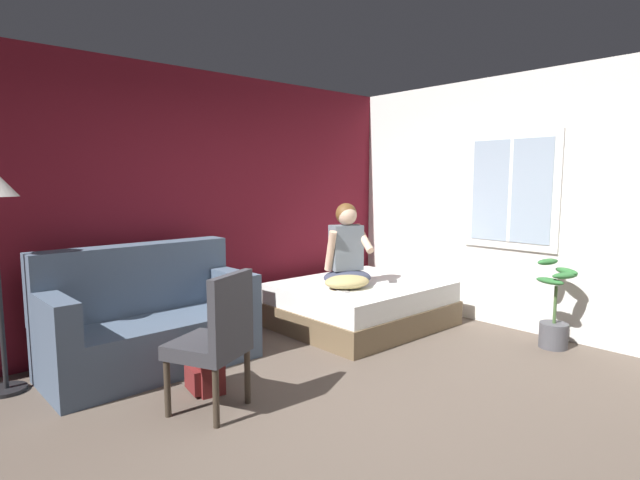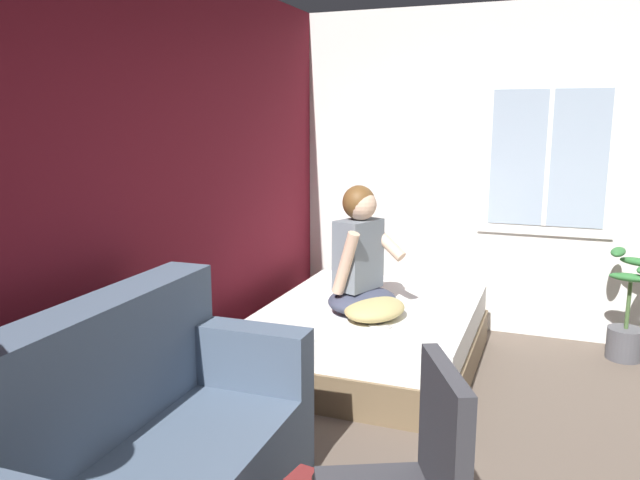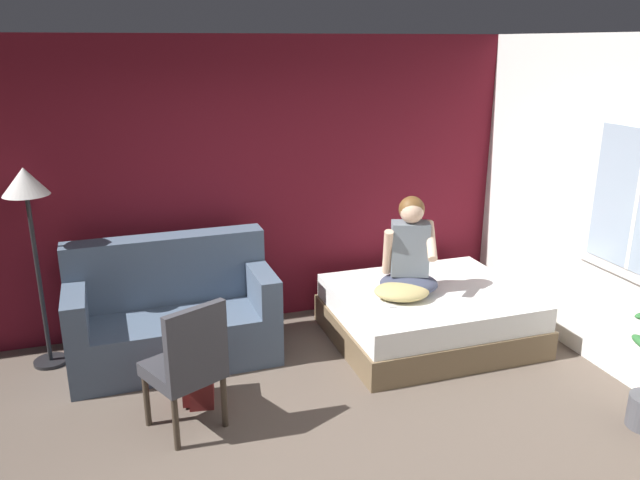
% 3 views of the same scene
% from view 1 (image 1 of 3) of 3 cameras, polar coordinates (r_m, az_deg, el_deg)
% --- Properties ---
extents(ground_plane, '(40.00, 40.00, 0.00)m').
position_cam_1_polar(ground_plane, '(3.49, 2.91, -20.39)').
color(ground_plane, brown).
extents(wall_back_accent, '(10.73, 0.16, 2.70)m').
position_cam_1_polar(wall_back_accent, '(5.21, -16.97, 3.84)').
color(wall_back_accent, maroon).
rests_on(wall_back_accent, ground).
extents(wall_side_with_window, '(0.19, 6.29, 2.70)m').
position_cam_1_polar(wall_side_with_window, '(5.59, 24.96, 3.70)').
color(wall_side_with_window, silver).
rests_on(wall_side_with_window, ground).
extents(bed, '(1.73, 1.46, 0.48)m').
position_cam_1_polar(bed, '(5.56, 4.76, -7.32)').
color(bed, brown).
rests_on(bed, ground).
extents(couch, '(1.72, 0.86, 1.04)m').
position_cam_1_polar(couch, '(4.56, -19.03, -8.83)').
color(couch, '#47566B').
rests_on(couch, ground).
extents(side_chair, '(0.61, 0.61, 0.98)m').
position_cam_1_polar(side_chair, '(3.54, -11.81, -10.82)').
color(side_chair, '#382D23').
rests_on(side_chair, ground).
extents(person_seated, '(0.64, 0.59, 0.88)m').
position_cam_1_polar(person_seated, '(5.34, 3.06, -1.35)').
color(person_seated, '#383D51').
rests_on(person_seated, bed).
extents(backpack, '(0.27, 0.32, 0.46)m').
position_cam_1_polar(backpack, '(4.00, -12.93, -13.89)').
color(backpack, maroon).
rests_on(backpack, ground).
extents(throw_pillow, '(0.57, 0.49, 0.14)m').
position_cam_1_polar(throw_pillow, '(5.19, 3.11, -4.79)').
color(throw_pillow, tan).
rests_on(throw_pillow, bed).
extents(cell_phone, '(0.08, 0.15, 0.01)m').
position_cam_1_polar(cell_phone, '(5.05, 2.65, -5.88)').
color(cell_phone, '#B7B7BC').
rests_on(cell_phone, bed).
extents(potted_plant, '(0.39, 0.37, 0.85)m').
position_cam_1_polar(potted_plant, '(5.30, 25.22, -7.96)').
color(potted_plant, '#4C4C51').
rests_on(potted_plant, ground).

